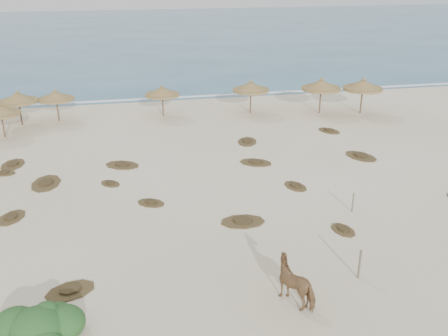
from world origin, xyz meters
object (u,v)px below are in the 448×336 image
(horse, at_px, (297,282))
(bush, at_px, (38,329))
(palapa_0, at_px, (18,98))
(palapa_1, at_px, (0,110))

(horse, bearing_deg, bush, -30.17)
(palapa_0, height_order, palapa_1, palapa_0)
(palapa_0, bearing_deg, palapa_1, -104.66)
(palapa_0, relative_size, palapa_1, 1.10)
(palapa_0, xyz_separation_m, bush, (4.70, -26.64, -1.77))
(palapa_1, bearing_deg, palapa_0, 75.34)
(palapa_0, relative_size, horse, 1.60)
(palapa_1, relative_size, horse, 1.45)
(horse, bearing_deg, palapa_1, -88.91)
(bush, bearing_deg, palapa_0, 100.02)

